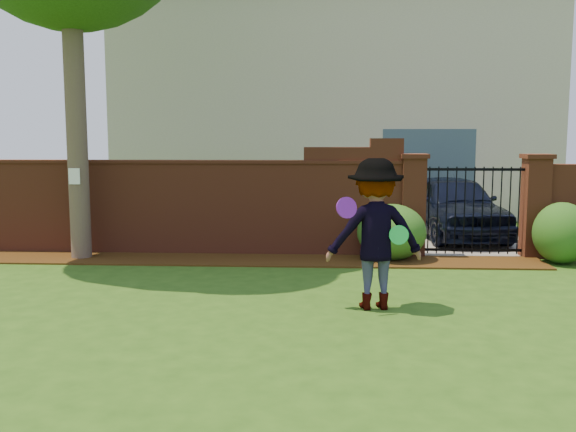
# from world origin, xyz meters

# --- Properties ---
(ground) EXTENTS (80.00, 80.00, 0.01)m
(ground) POSITION_xyz_m (0.00, 0.00, -0.01)
(ground) COLOR #284F13
(ground) RESTS_ON ground
(mulch_bed) EXTENTS (11.10, 1.08, 0.03)m
(mulch_bed) POSITION_xyz_m (-0.95, 3.34, 0.01)
(mulch_bed) COLOR #341D09
(mulch_bed) RESTS_ON ground
(brick_wall) EXTENTS (8.70, 0.31, 2.16)m
(brick_wall) POSITION_xyz_m (-2.01, 4.00, 0.93)
(brick_wall) COLOR brown
(brick_wall) RESTS_ON ground
(pillar_left) EXTENTS (0.50, 0.50, 1.88)m
(pillar_left) POSITION_xyz_m (2.40, 4.00, 0.96)
(pillar_left) COLOR brown
(pillar_left) RESTS_ON ground
(pillar_right) EXTENTS (0.50, 0.50, 1.88)m
(pillar_right) POSITION_xyz_m (4.60, 4.00, 0.96)
(pillar_right) COLOR brown
(pillar_right) RESTS_ON ground
(iron_gate) EXTENTS (1.78, 0.03, 1.60)m
(iron_gate) POSITION_xyz_m (3.50, 4.00, 0.85)
(iron_gate) COLOR black
(iron_gate) RESTS_ON ground
(driveway) EXTENTS (3.20, 8.00, 0.01)m
(driveway) POSITION_xyz_m (3.50, 8.00, 0.01)
(driveway) COLOR gray
(driveway) RESTS_ON ground
(house) EXTENTS (12.40, 6.40, 6.30)m
(house) POSITION_xyz_m (1.00, 12.00, 3.16)
(house) COLOR beige
(house) RESTS_ON ground
(car) EXTENTS (2.11, 4.21, 1.38)m
(car) POSITION_xyz_m (3.63, 6.09, 0.69)
(car) COLOR black
(car) RESTS_ON ground
(paper_notice) EXTENTS (0.20, 0.01, 0.28)m
(paper_notice) POSITION_xyz_m (-3.60, 3.21, 1.50)
(paper_notice) COLOR white
(paper_notice) RESTS_ON tree
(shrub_left) EXTENTS (1.23, 1.23, 1.00)m
(shrub_left) POSITION_xyz_m (1.98, 3.58, 0.50)
(shrub_left) COLOR #195018
(shrub_left) RESTS_ON ground
(shrub_middle) EXTENTS (0.97, 0.97, 1.07)m
(shrub_middle) POSITION_xyz_m (4.88, 3.42, 0.53)
(shrub_middle) COLOR #195018
(shrub_middle) RESTS_ON ground
(man) EXTENTS (1.32, 0.88, 1.91)m
(man) POSITION_xyz_m (1.41, 0.34, 0.96)
(man) COLOR gray
(man) RESTS_ON ground
(frisbee_purple) EXTENTS (0.28, 0.17, 0.26)m
(frisbee_purple) POSITION_xyz_m (1.04, 0.09, 1.32)
(frisbee_purple) COLOR purple
(frisbee_purple) RESTS_ON man
(frisbee_green) EXTENTS (0.25, 0.13, 0.24)m
(frisbee_green) POSITION_xyz_m (1.69, 0.16, 0.98)
(frisbee_green) COLOR #1CD44B
(frisbee_green) RESTS_ON man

